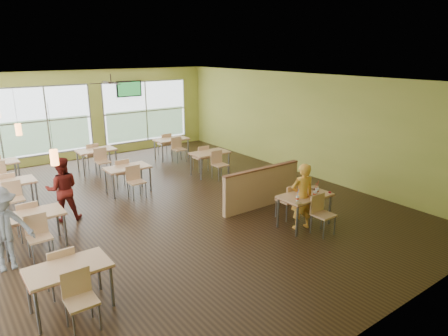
{
  "coord_description": "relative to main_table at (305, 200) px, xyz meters",
  "views": [
    {
      "loc": [
        -4.48,
        -8.68,
        3.88
      ],
      "look_at": [
        1.17,
        -1.05,
        1.06
      ],
      "focal_mm": 32.0,
      "sensor_mm": 36.0,
      "label": 1
    }
  ],
  "objects": [
    {
      "name": "wrapper_right",
      "position": [
        0.21,
        -0.18,
        0.14
      ],
      "size": [
        0.18,
        0.17,
        0.04
      ],
      "primitive_type": "ellipsoid",
      "rotation": [
        0.0,
        0.0,
        -0.27
      ],
      "color": "#9F814D",
      "rests_on": "main_table"
    },
    {
      "name": "room",
      "position": [
        -2.0,
        3.0,
        0.97
      ],
      "size": [
        12.0,
        12.04,
        3.2
      ],
      "color": "black",
      "rests_on": "ground"
    },
    {
      "name": "cup_yellow",
      "position": [
        -0.12,
        -0.08,
        0.19
      ],
      "size": [
        0.09,
        0.09,
        0.34
      ],
      "color": "white",
      "rests_on": "main_table"
    },
    {
      "name": "cup_red_far",
      "position": [
        0.27,
        -0.1,
        0.19
      ],
      "size": [
        0.09,
        0.09,
        0.33
      ],
      "color": "white",
      "rests_on": "main_table"
    },
    {
      "name": "tv_backwall",
      "position": [
        -0.2,
        8.9,
        1.82
      ],
      "size": [
        1.0,
        0.07,
        0.6
      ],
      "color": "black",
      "rests_on": "wall_back"
    },
    {
      "name": "wrapper_mid",
      "position": [
        0.07,
        0.13,
        0.14
      ],
      "size": [
        0.19,
        0.17,
        0.05
      ],
      "primitive_type": "ellipsoid",
      "rotation": [
        0.0,
        0.0,
        -0.01
      ],
      "color": "#9F814D",
      "rests_on": "main_table"
    },
    {
      "name": "patron_grey",
      "position": [
        -5.79,
        1.94,
        0.16
      ],
      "size": [
        1.05,
        0.64,
        1.58
      ],
      "primitive_type": "imported",
      "rotation": [
        0.0,
        0.0,
        -0.05
      ],
      "color": "slate",
      "rests_on": "floor"
    },
    {
      "name": "ceiling_fan",
      "position": [
        -2.0,
        6.0,
        2.32
      ],
      "size": [
        1.25,
        1.25,
        0.29
      ],
      "color": "#2D2119",
      "rests_on": "ceiling"
    },
    {
      "name": "window_bays",
      "position": [
        -4.65,
        6.08,
        0.85
      ],
      "size": [
        9.24,
        10.24,
        2.38
      ],
      "color": "white",
      "rests_on": "room"
    },
    {
      "name": "ketchup_cup",
      "position": [
        0.55,
        -0.24,
        0.13
      ],
      "size": [
        0.07,
        0.07,
        0.03
      ],
      "primitive_type": "cylinder",
      "color": "#B01727",
      "rests_on": "main_table"
    },
    {
      "name": "man_plaid",
      "position": [
        -0.16,
        -0.05,
        0.13
      ],
      "size": [
        0.63,
        0.5,
        1.52
      ],
      "primitive_type": "imported",
      "rotation": [
        0.0,
        0.0,
        2.87
      ],
      "color": "orange",
      "rests_on": "floor"
    },
    {
      "name": "wrapper_left",
      "position": [
        -0.54,
        -0.3,
        0.14
      ],
      "size": [
        0.17,
        0.15,
        0.04
      ],
      "primitive_type": "ellipsoid",
      "rotation": [
        0.0,
        0.0,
        -0.06
      ],
      "color": "#9F814D",
      "rests_on": "main_table"
    },
    {
      "name": "half_wall_divider",
      "position": [
        0.0,
        1.45,
        -0.11
      ],
      "size": [
        2.4,
        0.14,
        1.04
      ],
      "color": "tan",
      "rests_on": "floor"
    },
    {
      "name": "cup_red_near",
      "position": [
        0.09,
        -0.21,
        0.19
      ],
      "size": [
        0.1,
        0.1,
        0.35
      ],
      "color": "white",
      "rests_on": "main_table"
    },
    {
      "name": "patron_maroon",
      "position": [
        -4.29,
        3.6,
        0.13
      ],
      "size": [
        0.87,
        0.76,
        1.53
      ],
      "primitive_type": "imported",
      "rotation": [
        0.0,
        0.0,
        2.87
      ],
      "color": "#5D1510",
      "rests_on": "floor"
    },
    {
      "name": "pendant_lights",
      "position": [
        -5.2,
        3.68,
        1.82
      ],
      "size": [
        0.11,
        7.31,
        0.86
      ],
      "color": "#2D2119",
      "rests_on": "ceiling"
    },
    {
      "name": "main_table",
      "position": [
        0.0,
        0.0,
        0.0
      ],
      "size": [
        1.22,
        1.52,
        0.87
      ],
      "color": "tan",
      "rests_on": "floor"
    },
    {
      "name": "cup_blue",
      "position": [
        -0.42,
        -0.16,
        0.18
      ],
      "size": [
        0.08,
        0.08,
        0.3
      ],
      "color": "white",
      "rests_on": "main_table"
    },
    {
      "name": "dining_tables",
      "position": [
        -3.05,
        4.71,
        -0.0
      ],
      "size": [
        6.92,
        8.72,
        0.87
      ],
      "color": "tan",
      "rests_on": "floor"
    },
    {
      "name": "food_basket",
      "position": [
        0.46,
        0.15,
        0.15
      ],
      "size": [
        0.23,
        0.23,
        0.05
      ],
      "color": "black",
      "rests_on": "main_table"
    }
  ]
}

